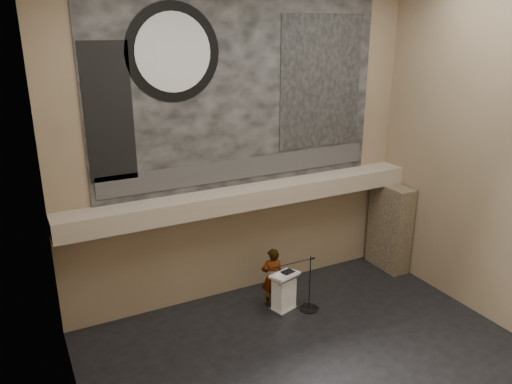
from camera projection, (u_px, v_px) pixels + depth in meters
floor at (321, 367)px, 11.25m from camera, size 10.00×10.00×0.00m
wall_back at (242, 146)px, 13.26m from camera, size 10.00×0.02×8.50m
wall_front at (507, 273)px, 6.52m from camera, size 10.00×0.02×8.50m
wall_left at (64, 234)px, 7.72m from camera, size 0.02×8.00×8.50m
wall_right at (500, 158)px, 12.05m from camera, size 0.02×8.00×8.50m
soffit at (249, 197)px, 13.34m from camera, size 10.00×0.80×0.50m
sprinkler_left at (194, 217)px, 12.69m from camera, size 0.04×0.04×0.06m
sprinkler_right at (310, 196)px, 14.21m from camera, size 0.04×0.04×0.06m
banner at (242, 91)px, 12.77m from camera, size 8.00×0.05×5.00m
banner_text_strip at (244, 168)px, 13.39m from camera, size 7.76×0.02×0.55m
banner_clock_rim at (173, 53)px, 11.63m from camera, size 2.30×0.02×2.30m
banner_clock_face at (173, 53)px, 11.62m from camera, size 1.84×0.02×1.84m
banner_building_print at (321, 82)px, 13.74m from camera, size 2.60×0.02×3.60m
banner_brick_print at (109, 113)px, 11.36m from camera, size 1.10×0.02×3.20m
stone_pier at (390, 227)px, 15.48m from camera, size 0.60×1.40×2.70m
lectern at (284, 292)px, 13.30m from camera, size 0.83×0.68×1.13m
binder at (288, 272)px, 13.16m from camera, size 0.36×0.32×0.04m
papers at (278, 275)px, 13.05m from camera, size 0.25×0.30×0.00m
speaker_person at (272, 277)px, 13.47m from camera, size 0.70×0.55×1.68m
mic_stand at (308, 302)px, 13.43m from camera, size 1.38×0.52×1.58m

